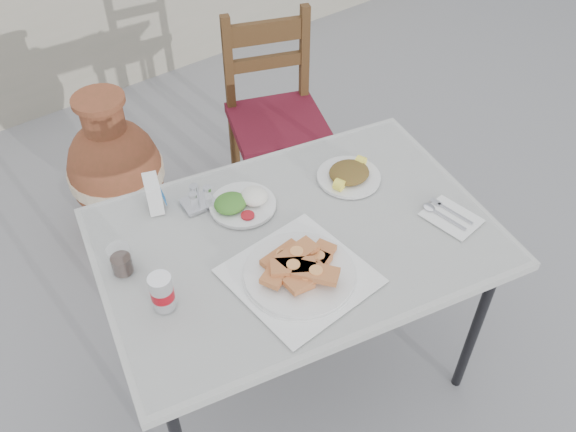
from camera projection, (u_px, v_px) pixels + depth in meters
ground at (294, 339)px, 2.75m from camera, size 80.00×80.00×0.00m
cafe_table at (297, 245)px, 2.13m from camera, size 1.50×1.16×0.82m
pide_plate at (300, 268)px, 1.93m from camera, size 0.43×0.43×0.08m
salad_rice_plate at (242, 202)px, 2.17m from camera, size 0.24×0.24×0.06m
salad_chopped_plate at (349, 174)px, 2.28m from camera, size 0.24×0.24×0.05m
soda_can at (162, 292)px, 1.82m from camera, size 0.07×0.07×0.13m
cola_glass at (121, 261)px, 1.94m from camera, size 0.07×0.07×0.11m
napkin_holder at (153, 194)px, 2.14m from camera, size 0.09×0.11×0.12m
condiment_caddy at (199, 199)px, 2.17m from camera, size 0.12×0.10×0.08m
cutlery_napkin at (448, 215)px, 2.15m from camera, size 0.17×0.21×0.01m
chair at (276, 117)px, 3.08m from camera, size 0.58×0.58×1.03m
terracotta_urn at (117, 173)px, 3.00m from camera, size 0.47×0.47×0.81m
back_wall at (53, 11)px, 3.77m from camera, size 6.00×0.25×1.20m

